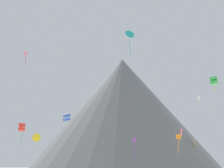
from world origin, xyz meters
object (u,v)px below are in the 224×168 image
at_px(kite_violet_low, 134,143).
at_px(kite_pink_high, 26,55).
at_px(kite_green_mid, 214,81).
at_px(kite_gold_low, 195,142).
at_px(kite_red_low, 22,127).
at_px(kite_orange_low, 179,137).
at_px(kite_white_mid, 199,99).
at_px(rock_massif, 123,112).
at_px(kite_lime_low, 111,138).
at_px(kite_blue_low, 67,118).
at_px(kite_rainbow_low, 181,134).
at_px(kite_yellow_low, 36,138).
at_px(kite_teal_high, 129,35).

xyz_separation_m(kite_violet_low, kite_pink_high, (-25.66, -10.40, 19.57)).
height_order(kite_green_mid, kite_gold_low, kite_green_mid).
xyz_separation_m(kite_green_mid, kite_red_low, (-41.45, 12.24, -6.79)).
bearing_deg(kite_violet_low, kite_orange_low, 30.29).
distance_m(kite_green_mid, kite_red_low, 43.75).
distance_m(kite_white_mid, kite_gold_low, 13.88).
bearing_deg(kite_pink_high, kite_white_mid, -146.60).
bearing_deg(kite_red_low, rock_massif, 45.15).
height_order(kite_lime_low, kite_blue_low, kite_blue_low).
height_order(kite_white_mid, kite_green_mid, kite_white_mid).
xyz_separation_m(kite_orange_low, kite_rainbow_low, (3.29, 11.44, 1.92)).
height_order(kite_violet_low, kite_yellow_low, kite_yellow_low).
bearing_deg(kite_green_mid, kite_yellow_low, -2.52).
relative_size(kite_white_mid, kite_yellow_low, 0.66).
relative_size(rock_massif, kite_red_low, 21.69).
bearing_deg(kite_green_mid, kite_violet_low, -20.61).
xyz_separation_m(kite_orange_low, kite_lime_low, (-13.44, 30.04, 3.09)).
bearing_deg(kite_yellow_low, kite_gold_low, -10.31).
xyz_separation_m(kite_orange_low, kite_gold_low, (13.09, 35.94, 2.20)).
bearing_deg(kite_lime_low, kite_rainbow_low, -31.49).
height_order(kite_violet_low, kite_green_mid, kite_green_mid).
bearing_deg(kite_rainbow_low, kite_lime_low, -51.53).
bearing_deg(kite_white_mid, kite_red_low, -146.87).
relative_size(kite_white_mid, kite_lime_low, 0.61).
bearing_deg(kite_lime_low, kite_teal_high, -63.02).
xyz_separation_m(kite_white_mid, kite_lime_low, (-28.37, -2.54, -12.46)).
distance_m(kite_lime_low, kite_rainbow_low, 25.04).
bearing_deg(kite_green_mid, kite_teal_high, 26.49).
height_order(rock_massif, kite_red_low, rock_massif).
bearing_deg(kite_rainbow_low, kite_green_mid, 108.49).
xyz_separation_m(kite_pink_high, kite_lime_low, (19.22, 22.60, -16.93)).
height_order(kite_green_mid, kite_orange_low, kite_green_mid).
relative_size(kite_pink_high, kite_yellow_low, 0.72).
bearing_deg(kite_rainbow_low, kite_blue_low, -1.91).
distance_m(rock_massif, kite_violet_low, 43.55).
distance_m(kite_pink_high, kite_lime_low, 34.16).
distance_m(rock_massif, kite_gold_low, 34.79).
xyz_separation_m(kite_green_mid, kite_blue_low, (-30.33, 10.22, -4.96)).
relative_size(kite_red_low, kite_gold_low, 0.71).
relative_size(kite_green_mid, kite_lime_low, 0.54).
distance_m(kite_green_mid, kite_orange_low, 13.11).
height_order(kite_orange_low, kite_blue_low, kite_blue_low).
xyz_separation_m(kite_teal_high, kite_rainbow_low, (11.42, 10.22, -19.46)).
bearing_deg(kite_orange_low, kite_red_low, -14.73).
xyz_separation_m(kite_violet_low, kite_red_low, (-26.75, -5.10, 3.36)).
bearing_deg(kite_red_low, kite_violet_low, -5.85).
distance_m(kite_lime_low, kite_yellow_low, 21.76).
bearing_deg(kite_yellow_low, kite_green_mid, -52.74).
bearing_deg(rock_massif, kite_rainbow_low, -74.81).
distance_m(kite_teal_high, kite_rainbow_low, 24.77).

